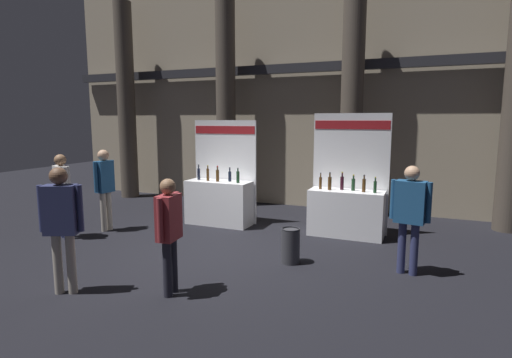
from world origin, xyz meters
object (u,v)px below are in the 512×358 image
Objects in this scene: exhibitor_booth_0 at (220,198)px; exhibitor_booth_1 at (347,207)px; visitor_2 at (105,183)px; trash_bin at (290,246)px; visitor_6 at (61,218)px; visitor_7 at (410,209)px; visitor_3 at (169,227)px; visitor_1 at (62,189)px.

exhibitor_booth_1 reaches higher than exhibitor_booth_0.
exhibitor_booth_0 reaches higher than visitor_2.
exhibitor_booth_0 is at bearing 133.10° from visitor_2.
exhibitor_booth_0 is at bearing 141.34° from trash_bin.
visitor_6 is 1.03× the size of visitor_7.
visitor_3 is (-1.15, -1.85, 0.66)m from trash_bin.
trash_bin is at bearing -38.66° from exhibitor_booth_0.
trash_bin is at bearing -161.56° from visitor_6.
visitor_7 is at bearing 7.33° from trash_bin.
visitor_6 is at bearing 104.66° from visitor_3.
visitor_2 is 1.09× the size of visitor_3.
visitor_3 is at bearing 1.57° from visitor_1.
exhibitor_booth_1 is at bearing -149.80° from visitor_6.
visitor_1 is 6.63m from visitor_7.
exhibitor_booth_1 is at bearing 74.82° from trash_bin.
exhibitor_booth_0 is 1.35× the size of visitor_2.
visitor_6 is at bearing -18.45° from visitor_1.
exhibitor_booth_0 is at bearing 67.16° from visitor_1.
visitor_7 is at bearing 95.11° from visitor_2.
trash_bin is at bearing 28.39° from visitor_1.
exhibitor_booth_1 reaches higher than visitor_1.
visitor_3 is at bearing 176.51° from visitor_6.
visitor_6 reaches higher than trash_bin.
visitor_1 is at bearing -155.06° from exhibitor_booth_1.
exhibitor_booth_0 is 3.98× the size of trash_bin.
visitor_6 is at bearing -138.79° from visitor_7.
exhibitor_booth_0 is 3.94m from visitor_3.
visitor_6 is at bearing 39.91° from visitor_2.
visitor_6 is (2.22, -2.00, 0.05)m from visitor_1.
trash_bin is 0.37× the size of visitor_3.
visitor_2 and visitor_6 have the same top height.
visitor_6 is at bearing -136.40° from trash_bin.
visitor_3 is 3.66m from visitor_7.
visitor_3 is at bearing -134.99° from visitor_7.
visitor_2 is at bearing 87.65° from visitor_1.
exhibitor_booth_1 is at bearing 3.52° from exhibitor_booth_0.
exhibitor_booth_1 is 1.43× the size of visitor_6.
visitor_1 is at bearing -164.29° from visitor_7.
exhibitor_booth_0 is 4.31m from visitor_6.
exhibitor_booth_0 reaches higher than visitor_3.
visitor_6 is (1.84, -2.78, 0.02)m from visitor_2.
visitor_2 is 3.33m from visitor_6.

